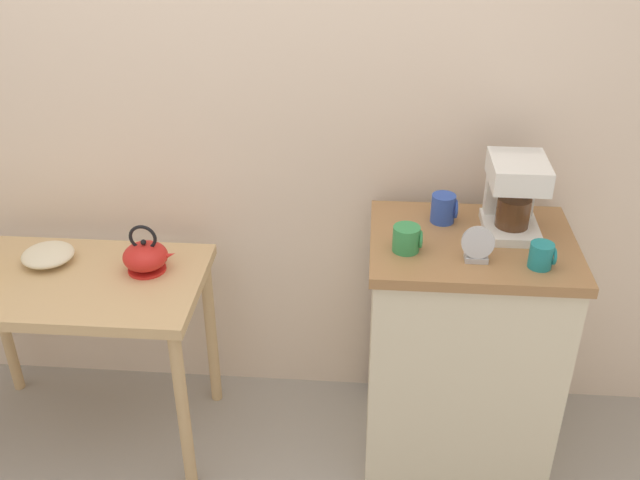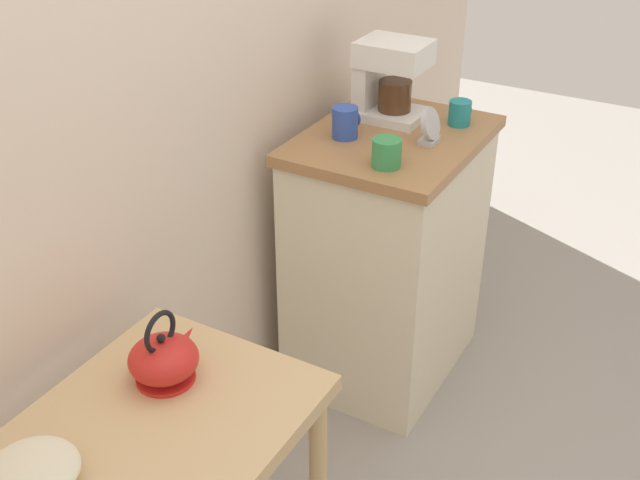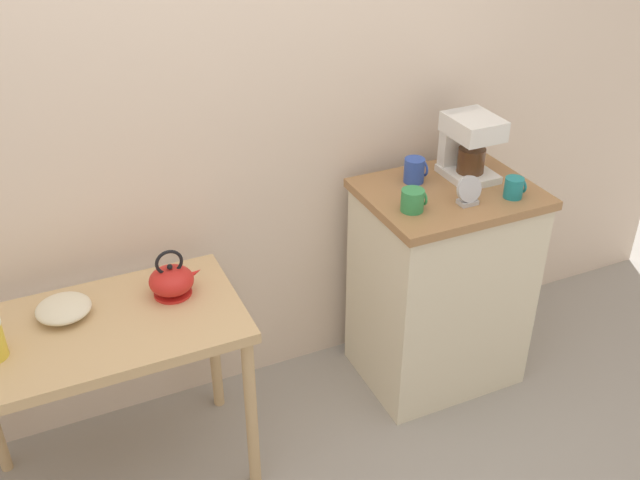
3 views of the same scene
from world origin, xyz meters
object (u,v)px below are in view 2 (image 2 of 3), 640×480
(table_clock, at_px, (430,128))
(mug_blue, at_px, (345,122))
(teakettle, at_px, (164,358))
(bowl_stoneware, at_px, (31,472))
(coffee_maker, at_px, (387,76))
(mug_tall_green, at_px, (387,153))
(mug_dark_teal, at_px, (460,113))

(table_clock, bearing_deg, mug_blue, 108.91)
(teakettle, relative_size, mug_blue, 1.94)
(teakettle, bearing_deg, bowl_stoneware, 176.55)
(coffee_maker, bearing_deg, mug_blue, 170.93)
(coffee_maker, distance_m, mug_tall_green, 0.40)
(bowl_stoneware, xyz_separation_m, table_clock, (1.48, -0.18, 0.21))
(teakettle, height_order, mug_dark_teal, mug_dark_teal)
(mug_blue, bearing_deg, bowl_stoneware, -176.96)
(coffee_maker, distance_m, mug_blue, 0.24)
(mug_tall_green, bearing_deg, coffee_maker, 26.12)
(coffee_maker, xyz_separation_m, mug_dark_teal, (0.06, -0.24, -0.10))
(bowl_stoneware, distance_m, coffee_maker, 1.64)
(teakettle, height_order, coffee_maker, coffee_maker)
(coffee_maker, bearing_deg, mug_dark_teal, -75.95)
(teakettle, distance_m, mug_tall_green, 0.92)
(mug_tall_green, height_order, table_clock, table_clock)
(bowl_stoneware, bearing_deg, mug_tall_green, -5.93)
(mug_tall_green, bearing_deg, mug_blue, 57.73)
(bowl_stoneware, bearing_deg, mug_blue, 3.04)
(bowl_stoneware, xyz_separation_m, mug_blue, (1.40, 0.07, 0.21))
(mug_tall_green, bearing_deg, table_clock, -11.63)
(mug_blue, xyz_separation_m, mug_dark_teal, (0.28, -0.27, -0.01))
(bowl_stoneware, relative_size, mug_dark_teal, 2.27)
(bowl_stoneware, distance_m, teakettle, 0.37)
(mug_tall_green, xyz_separation_m, mug_dark_teal, (0.41, -0.07, -0.00))
(mug_tall_green, xyz_separation_m, table_clock, (0.22, -0.04, 0.01))
(bowl_stoneware, relative_size, mug_blue, 1.86)
(mug_blue, bearing_deg, table_clock, -71.09)
(teakettle, bearing_deg, mug_blue, 5.35)
(bowl_stoneware, relative_size, mug_tall_green, 1.97)
(teakettle, xyz_separation_m, table_clock, (1.11, -0.15, 0.18))
(mug_dark_teal, bearing_deg, teakettle, 172.25)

